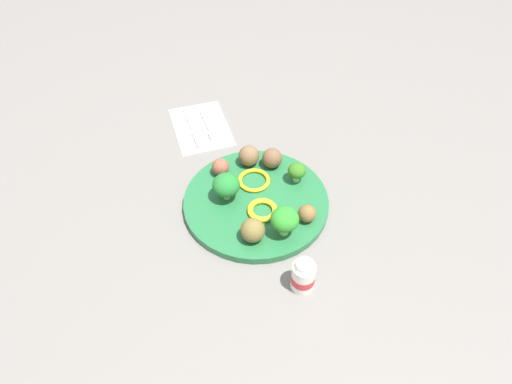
% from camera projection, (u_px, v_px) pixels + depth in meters
% --- Properties ---
extents(ground_plane, '(4.00, 4.00, 0.00)m').
position_uv_depth(ground_plane, '(256.00, 205.00, 0.88)').
color(ground_plane, slate).
extents(plate, '(0.28, 0.28, 0.02)m').
position_uv_depth(plate, '(256.00, 202.00, 0.88)').
color(plate, '#236638').
rests_on(plate, ground_plane).
extents(broccoli_floret_back_left, '(0.05, 0.05, 0.06)m').
position_uv_depth(broccoli_floret_back_left, '(285.00, 220.00, 0.79)').
color(broccoli_floret_back_left, '#A1D073').
rests_on(broccoli_floret_back_left, plate).
extents(broccoli_floret_near_rim, '(0.05, 0.05, 0.06)m').
position_uv_depth(broccoli_floret_near_rim, '(226.00, 185.00, 0.85)').
color(broccoli_floret_near_rim, '#8FB977').
rests_on(broccoli_floret_near_rim, plate).
extents(broccoli_floret_mid_right, '(0.04, 0.04, 0.04)m').
position_uv_depth(broccoli_floret_mid_right, '(297.00, 171.00, 0.89)').
color(broccoli_floret_mid_right, '#8DD06F').
rests_on(broccoli_floret_mid_right, plate).
extents(meatball_far_rim, '(0.04, 0.04, 0.04)m').
position_uv_depth(meatball_far_rim, '(253.00, 230.00, 0.79)').
color(meatball_far_rim, brown).
rests_on(meatball_far_rim, plate).
extents(meatball_mid_right, '(0.04, 0.04, 0.04)m').
position_uv_depth(meatball_mid_right, '(272.00, 158.00, 0.92)').
color(meatball_mid_right, brown).
rests_on(meatball_mid_right, plate).
extents(meatball_mid_left, '(0.04, 0.04, 0.04)m').
position_uv_depth(meatball_mid_left, '(220.00, 167.00, 0.91)').
color(meatball_mid_left, brown).
rests_on(meatball_mid_left, plate).
extents(meatball_back_right, '(0.04, 0.04, 0.04)m').
position_uv_depth(meatball_back_right, '(249.00, 156.00, 0.92)').
color(meatball_back_right, brown).
rests_on(meatball_back_right, plate).
extents(meatball_near_rim, '(0.03, 0.03, 0.03)m').
position_uv_depth(meatball_near_rim, '(307.00, 214.00, 0.82)').
color(meatball_near_rim, brown).
rests_on(meatball_near_rim, plate).
extents(pepper_ring_mid_right, '(0.08, 0.08, 0.01)m').
position_uv_depth(pepper_ring_mid_right, '(254.00, 180.00, 0.90)').
color(pepper_ring_mid_right, yellow).
rests_on(pepper_ring_mid_right, plate).
extents(pepper_ring_front_right, '(0.08, 0.08, 0.01)m').
position_uv_depth(pepper_ring_front_right, '(261.00, 210.00, 0.84)').
color(pepper_ring_front_right, yellow).
rests_on(pepper_ring_front_right, plate).
extents(napkin, '(0.18, 0.13, 0.01)m').
position_uv_depth(napkin, '(201.00, 127.00, 1.04)').
color(napkin, white).
rests_on(napkin, ground_plane).
extents(fork, '(0.12, 0.02, 0.01)m').
position_uv_depth(fork, '(209.00, 125.00, 1.04)').
color(fork, silver).
rests_on(fork, napkin).
extents(knife, '(0.15, 0.02, 0.01)m').
position_uv_depth(knife, '(194.00, 128.00, 1.03)').
color(knife, white).
rests_on(knife, napkin).
extents(yogurt_bottle, '(0.04, 0.04, 0.07)m').
position_uv_depth(yogurt_bottle, '(303.00, 276.00, 0.74)').
color(yogurt_bottle, white).
rests_on(yogurt_bottle, ground_plane).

